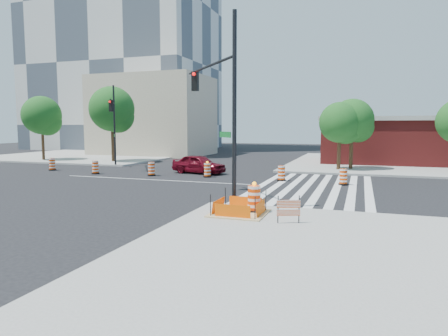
% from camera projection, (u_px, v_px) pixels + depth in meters
% --- Properties ---
extents(ground, '(120.00, 120.00, 0.00)m').
position_uv_depth(ground, '(152.00, 180.00, 27.62)').
color(ground, black).
rests_on(ground, ground).
extents(sidewalk_ne, '(22.00, 22.00, 0.15)m').
position_uv_depth(sidewalk_ne, '(408.00, 164.00, 38.70)').
color(sidewalk_ne, gray).
rests_on(sidewalk_ne, ground).
extents(sidewalk_nw, '(22.00, 22.00, 0.15)m').
position_uv_depth(sidewalk_nw, '(97.00, 155.00, 50.37)').
color(sidewalk_nw, gray).
rests_on(sidewalk_nw, ground).
extents(crosswalk_east, '(6.75, 13.50, 0.01)m').
position_uv_depth(crosswalk_east, '(313.00, 188.00, 24.07)').
color(crosswalk_east, silver).
rests_on(crosswalk_east, ground).
extents(lane_centerline, '(14.00, 0.12, 0.01)m').
position_uv_depth(lane_centerline, '(152.00, 180.00, 27.62)').
color(lane_centerline, silver).
rests_on(lane_centerline, ground).
extents(excavation_pit, '(2.20, 2.20, 0.90)m').
position_uv_depth(excavation_pit, '(239.00, 212.00, 16.22)').
color(excavation_pit, tan).
rests_on(excavation_pit, ground).
extents(tower_nw, '(28.00, 18.00, 45.00)m').
position_uv_depth(tower_nw, '(122.00, 10.00, 65.01)').
color(tower_nw, beige).
rests_on(tower_nw, ground).
extents(brick_storefront, '(16.50, 8.50, 4.60)m').
position_uv_depth(brick_storefront, '(409.00, 141.00, 38.47)').
color(brick_storefront, maroon).
rests_on(brick_storefront, ground).
extents(beige_midrise, '(14.00, 10.00, 10.00)m').
position_uv_depth(beige_midrise, '(154.00, 116.00, 51.67)').
color(beige_midrise, tan).
rests_on(beige_midrise, ground).
extents(red_coupe, '(4.62, 2.61, 1.48)m').
position_uv_depth(red_coupe, '(199.00, 164.00, 31.24)').
color(red_coupe, '#5B0714').
rests_on(red_coupe, ground).
extents(signal_pole_se, '(4.32, 4.89, 8.44)m').
position_uv_depth(signal_pole_se, '(219.00, 95.00, 18.79)').
color(signal_pole_se, black).
rests_on(signal_pole_se, ground).
extents(signal_pole_nw, '(2.98, 4.74, 7.25)m').
position_uv_depth(signal_pole_nw, '(113.00, 117.00, 35.02)').
color(signal_pole_nw, black).
rests_on(signal_pole_nw, ground).
extents(pit_drum, '(0.65, 0.65, 1.28)m').
position_uv_depth(pit_drum, '(254.00, 200.00, 16.44)').
color(pit_drum, black).
rests_on(pit_drum, ground).
extents(barricade, '(0.82, 0.37, 1.02)m').
position_uv_depth(barricade, '(289.00, 208.00, 14.60)').
color(barricade, '#E03E04').
rests_on(barricade, ground).
extents(tree_north_a, '(4.04, 4.04, 6.86)m').
position_uv_depth(tree_north_a, '(42.00, 118.00, 42.09)').
color(tree_north_a, '#382314').
rests_on(tree_north_a, ground).
extents(tree_north_b, '(4.52, 4.52, 7.69)m').
position_uv_depth(tree_north_b, '(112.00, 112.00, 40.19)').
color(tree_north_b, '#382314').
rests_on(tree_north_b, ground).
extents(tree_north_c, '(3.36, 3.34, 5.67)m').
position_uv_depth(tree_north_c, '(340.00, 125.00, 32.64)').
color(tree_north_c, '#382314').
rests_on(tree_north_c, ground).
extents(tree_north_d, '(3.52, 3.51, 5.96)m').
position_uv_depth(tree_north_d, '(353.00, 123.00, 33.10)').
color(tree_north_d, '#382314').
rests_on(tree_north_d, ground).
extents(median_drum_0, '(0.60, 0.60, 1.02)m').
position_uv_depth(median_drum_0, '(52.00, 165.00, 33.42)').
color(median_drum_0, black).
rests_on(median_drum_0, ground).
extents(median_drum_1, '(0.60, 0.60, 1.02)m').
position_uv_depth(median_drum_1, '(95.00, 168.00, 30.92)').
color(median_drum_1, black).
rests_on(median_drum_1, ground).
extents(median_drum_2, '(0.60, 0.60, 1.02)m').
position_uv_depth(median_drum_2, '(151.00, 169.00, 29.80)').
color(median_drum_2, black).
rests_on(median_drum_2, ground).
extents(median_drum_3, '(0.60, 0.60, 1.18)m').
position_uv_depth(median_drum_3, '(207.00, 170.00, 28.98)').
color(median_drum_3, black).
rests_on(median_drum_3, ground).
extents(median_drum_4, '(0.60, 0.60, 1.02)m').
position_uv_depth(median_drum_4, '(281.00, 174.00, 27.01)').
color(median_drum_4, black).
rests_on(median_drum_4, ground).
extents(median_drum_5, '(0.60, 0.60, 1.02)m').
position_uv_depth(median_drum_5, '(343.00, 178.00, 25.09)').
color(median_drum_5, black).
rests_on(median_drum_5, ground).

